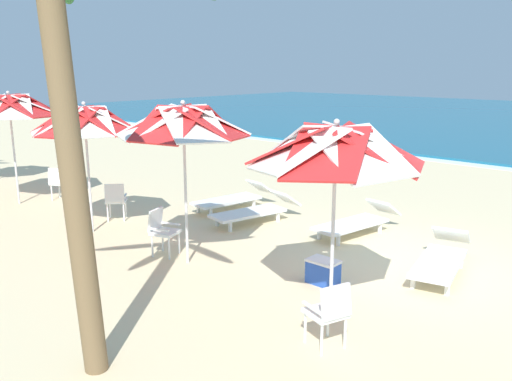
% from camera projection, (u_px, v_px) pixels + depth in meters
% --- Properties ---
extents(ground_plane, '(80.00, 80.00, 0.00)m').
position_uv_depth(ground_plane, '(401.00, 268.00, 9.17)').
color(ground_plane, beige).
extents(beach_umbrella_0, '(2.37, 2.37, 2.74)m').
position_uv_depth(beach_umbrella_0, '(336.00, 149.00, 6.87)').
color(beach_umbrella_0, silver).
rests_on(beach_umbrella_0, ground).
extents(plastic_chair_0, '(0.58, 0.56, 0.87)m').
position_uv_depth(plastic_chair_0, '(329.00, 311.00, 6.46)').
color(plastic_chair_0, white).
rests_on(plastic_chair_0, ground).
extents(beach_umbrella_1, '(2.27, 2.27, 2.85)m').
position_uv_depth(beach_umbrella_1, '(183.00, 123.00, 8.86)').
color(beach_umbrella_1, silver).
rests_on(beach_umbrella_1, ground).
extents(plastic_chair_1, '(0.59, 0.57, 0.87)m').
position_uv_depth(plastic_chair_1, '(162.00, 229.00, 9.70)').
color(plastic_chair_1, white).
rests_on(plastic_chair_1, ground).
extents(beach_umbrella_2, '(2.19, 2.19, 2.71)m').
position_uv_depth(beach_umbrella_2, '(85.00, 121.00, 10.64)').
color(beach_umbrella_2, silver).
rests_on(beach_umbrella_2, ground).
extents(plastic_chair_2, '(0.63, 0.63, 0.87)m').
position_uv_depth(plastic_chair_2, '(116.00, 199.00, 11.88)').
color(plastic_chair_2, white).
rests_on(plastic_chair_2, ground).
extents(beach_umbrella_3, '(2.46, 2.46, 2.81)m').
position_uv_depth(beach_umbrella_3, '(9.00, 107.00, 12.88)').
color(beach_umbrella_3, silver).
rests_on(beach_umbrella_3, ground).
extents(plastic_chair_3, '(0.61, 0.62, 0.87)m').
position_uv_depth(plastic_chair_3, '(59.00, 181.00, 13.69)').
color(plastic_chair_3, white).
rests_on(plastic_chair_3, ground).
extents(sun_lounger_0, '(1.09, 2.23, 0.62)m').
position_uv_depth(sun_lounger_0, '(441.00, 258.00, 8.86)').
color(sun_lounger_0, white).
rests_on(sun_lounger_0, ground).
extents(sun_lounger_1, '(0.93, 2.21, 0.62)m').
position_uv_depth(sun_lounger_1, '(357.00, 221.00, 10.94)').
color(sun_lounger_1, white).
rests_on(sun_lounger_1, ground).
extents(sun_lounger_2, '(1.04, 2.23, 0.62)m').
position_uv_depth(sun_lounger_2, '(256.00, 210.00, 11.78)').
color(sun_lounger_2, white).
rests_on(sun_lounger_2, ground).
extents(sun_lounger_3, '(0.92, 2.21, 0.62)m').
position_uv_depth(sun_lounger_3, '(233.00, 198.00, 12.87)').
color(sun_lounger_3, white).
rests_on(sun_lounger_3, ground).
extents(palm_tree_1, '(2.61, 2.92, 4.61)m').
position_uv_depth(palm_tree_1, '(68.00, 115.00, 5.39)').
color(palm_tree_1, brown).
rests_on(palm_tree_1, ground).
extents(cooler_box, '(0.50, 0.34, 0.40)m').
position_uv_depth(cooler_box, '(323.00, 271.00, 8.47)').
color(cooler_box, blue).
rests_on(cooler_box, ground).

